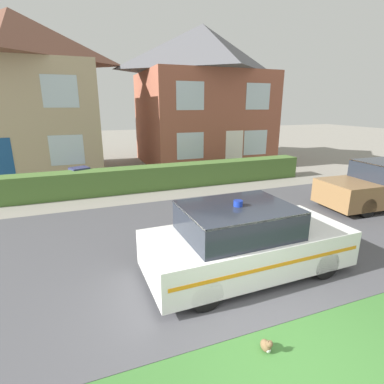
# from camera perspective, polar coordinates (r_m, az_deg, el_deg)

# --- Properties ---
(ground_plane) EXTENTS (80.00, 80.00, 0.00)m
(ground_plane) POSITION_cam_1_polar(r_m,az_deg,el_deg) (4.88, 17.44, -28.70)
(ground_plane) COLOR gray
(road_strip) EXTENTS (28.00, 6.86, 0.01)m
(road_strip) POSITION_cam_1_polar(r_m,az_deg,el_deg) (7.84, -1.35, -9.28)
(road_strip) COLOR #4C4C51
(road_strip) RESTS_ON ground
(lawn_verge) EXTENTS (28.00, 1.56, 0.01)m
(lawn_verge) POSITION_cam_1_polar(r_m,az_deg,el_deg) (4.81, 18.53, -29.57)
(lawn_verge) COLOR #3D7533
(lawn_verge) RESTS_ON ground
(garden_hedge) EXTENTS (13.39, 0.84, 0.96)m
(garden_hedge) POSITION_cam_1_polar(r_m,az_deg,el_deg) (12.58, -6.26, 2.86)
(garden_hedge) COLOR #4C7233
(garden_hedge) RESTS_ON ground
(police_car) EXTENTS (4.26, 1.90, 1.59)m
(police_car) POSITION_cam_1_polar(r_m,az_deg,el_deg) (6.30, 9.99, -9.09)
(police_car) COLOR black
(police_car) RESTS_ON road_strip
(cat) EXTENTS (0.16, 0.28, 0.25)m
(cat) POSITION_cam_1_polar(r_m,az_deg,el_deg) (4.90, 14.01, -26.52)
(cat) COLOR brown
(cat) RESTS_ON ground
(neighbour_car_near) EXTENTS (4.45, 1.84, 1.56)m
(neighbour_car_near) POSITION_cam_1_polar(r_m,az_deg,el_deg) (12.16, 32.54, 1.12)
(neighbour_car_near) COLOR black
(neighbour_car_near) RESTS_ON road_strip
(house_left) EXTENTS (7.04, 5.87, 7.53)m
(house_left) POSITION_cam_1_polar(r_m,az_deg,el_deg) (17.07, -29.88, 15.79)
(house_left) COLOR tan
(house_left) RESTS_ON ground
(house_right) EXTENTS (7.10, 6.25, 7.63)m
(house_right) POSITION_cam_1_polar(r_m,az_deg,el_deg) (18.23, 1.94, 17.92)
(house_right) COLOR #93513D
(house_right) RESTS_ON ground
(wheelie_bin) EXTENTS (0.82, 0.77, 1.02)m
(wheelie_bin) POSITION_cam_1_polar(r_m,az_deg,el_deg) (12.67, -20.48, 2.16)
(wheelie_bin) COLOR #474C8C
(wheelie_bin) RESTS_ON ground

